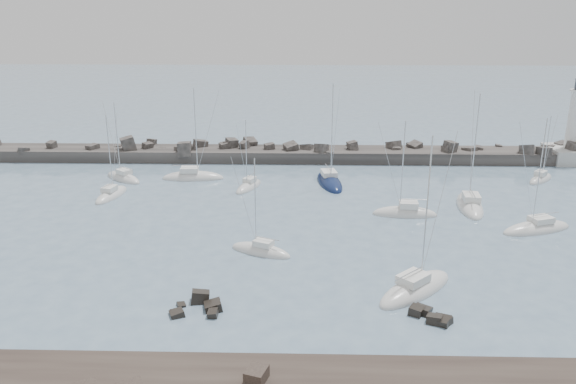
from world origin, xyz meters
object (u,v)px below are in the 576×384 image
Objects in this scene: sailboat_10 at (470,206)px; sailboat_13 at (123,178)px; sailboat_4 at (193,178)px; sailboat_3 at (111,196)px; sailboat_8 at (329,182)px; lighthouse at (573,143)px; sailboat_9 at (405,214)px; sailboat_11 at (537,229)px; sailboat_12 at (540,180)px; sailboat_7 at (415,290)px; sailboat_6 at (249,187)px; sailboat_5 at (261,251)px.

sailboat_10 is 1.26× the size of sailboat_13.
sailboat_4 is 1.18× the size of sailboat_13.
sailboat_3 is 29.19m from sailboat_8.
sailboat_10 is (-22.07, -22.29, -2.94)m from lighthouse.
sailboat_11 is (13.60, -4.42, -0.02)m from sailboat_9.
sailboat_11 is 1.34× the size of sailboat_12.
sailboat_10 is (10.74, 21.77, 0.01)m from sailboat_7.
sailboat_6 is at bearing -25.98° from sailboat_4.
lighthouse is at bearing 37.94° from sailboat_5.
sailboat_3 is at bearing 176.20° from sailboat_10.
sailboat_9 is 8.90m from sailboat_10.
sailboat_11 is at bearing -24.20° from sailboat_4.
sailboat_3 is 0.96× the size of sailboat_13.
sailboat_12 is at bearing 0.87° from sailboat_13.
sailboat_8 is at bearing 12.13° from sailboat_6.
sailboat_12 is (29.91, 2.15, 0.00)m from sailboat_8.
sailboat_3 is 59.01m from sailboat_12.
sailboat_7 is 18.94m from sailboat_9.
sailboat_13 is at bearing 137.34° from sailboat_7.
sailboat_6 is 0.69× the size of sailboat_8.
sailboat_3 is 1.13× the size of sailboat_12.
sailboat_8 reaches higher than sailboat_4.
sailboat_9 is 14.30m from sailboat_11.
sailboat_10 is (8.39, 2.97, 0.00)m from sailboat_9.
sailboat_9 is at bearing -145.97° from sailboat_12.
sailboat_9 is at bearing -160.52° from sailboat_10.
sailboat_4 reaches higher than sailboat_13.
sailboat_7 reaches higher than sailboat_11.
lighthouse reaches higher than sailboat_6.
sailboat_13 is (-21.41, 24.77, 0.01)m from sailboat_5.
lighthouse is 34.27m from sailboat_11.
sailboat_3 is 1.10× the size of sailboat_6.
sailboat_10 is 47.21m from sailboat_13.
lighthouse reaches higher than sailboat_9.
sailboat_4 is at bearing 155.80° from sailboat_11.
sailboat_6 is 1.03× the size of sailboat_12.
sailboat_3 is 7.75m from sailboat_13.
lighthouse is at bearing 50.31° from sailboat_12.
sailboat_9 is at bearing -140.33° from lighthouse.
sailboat_6 is (-3.16, 21.15, 0.00)m from sailboat_5.
sailboat_7 is at bearing -35.73° from sailboat_3.
sailboat_13 is at bearing 160.52° from sailboat_11.
lighthouse is 1.42× the size of sailboat_6.
sailboat_7 is at bearing -126.67° from lighthouse.
sailboat_5 is 0.86× the size of sailboat_9.
sailboat_12 is (58.38, 8.61, 0.01)m from sailboat_3.
sailboat_7 is at bearing -125.65° from sailboat_12.
sailboat_5 is 45.67m from sailboat_12.
sailboat_9 is (8.31, -12.43, 0.01)m from sailboat_8.
sailboat_4 is (9.07, 8.17, 0.01)m from sailboat_3.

